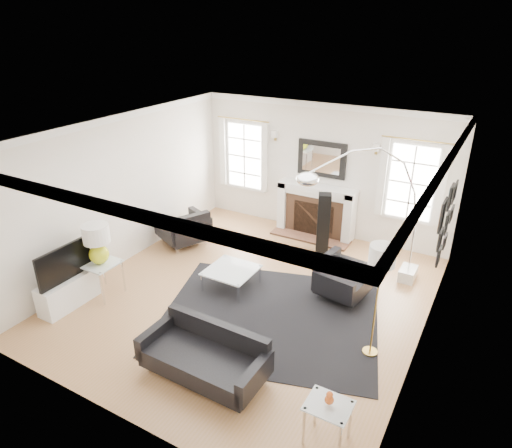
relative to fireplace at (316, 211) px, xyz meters
The scene contains 25 objects.
floor 2.84m from the fireplace, 90.00° to the right, with size 6.00×6.00×0.00m, color #AA7947.
back_wall 0.88m from the fireplace, 90.00° to the left, with size 5.50×0.04×2.80m, color silver.
front_wall 5.85m from the fireplace, 90.00° to the right, with size 5.50×0.04×2.80m, color silver.
left_wall 4.01m from the fireplace, 134.58° to the right, with size 0.04×6.00×2.80m, color silver.
right_wall 4.01m from the fireplace, 45.42° to the right, with size 0.04×6.00×2.80m, color silver.
ceiling 3.59m from the fireplace, 90.00° to the right, with size 5.50×6.00×0.02m, color white.
crown_molding 3.55m from the fireplace, 90.00° to the right, with size 5.50×6.00×0.12m, color white.
fireplace is the anchor object (origin of this frame).
mantel_mirror 1.12m from the fireplace, 90.00° to the left, with size 1.05×0.07×0.75m.
window_left 2.07m from the fireplace, behind, with size 1.24×0.15×1.62m.
window_right 2.07m from the fireplace, ahead, with size 1.24×0.15×1.62m.
gallery_wall 3.26m from the fireplace, 28.83° to the right, with size 0.04×1.73×1.29m.
tv_unit 5.12m from the fireplace, 118.55° to the right, with size 0.35×1.00×1.09m.
area_rug 3.26m from the fireplace, 79.83° to the right, with size 3.32×2.77×0.01m, color black.
sofa 4.72m from the fireplace, 84.73° to the right, with size 1.69×0.80×0.55m.
armchair_left 2.80m from the fireplace, 140.04° to the right, with size 1.13×1.19×0.63m.
armchair_right 2.44m from the fireplace, 57.20° to the right, with size 0.88×0.96×0.58m.
coffee_table 2.77m from the fireplace, 98.81° to the right, with size 0.81×0.81×0.36m.
side_table_left 4.54m from the fireplace, 118.98° to the right, with size 0.55×0.55×0.61m.
nesting_table 5.37m from the fireplace, 65.83° to the right, with size 0.49×0.41×0.54m.
gourd_lamp 4.56m from the fireplace, 118.98° to the right, with size 0.43×0.43×0.69m.
orange_vase 5.37m from the fireplace, 65.83° to the right, with size 0.10×0.10×0.16m.
arc_floor_lamp 2.29m from the fireplace, 47.07° to the right, with size 1.82×1.68×2.57m.
stick_floor_lamp 4.01m from the fireplace, 55.61° to the right, with size 0.34×0.34×1.70m.
speaker_tower 0.78m from the fireplace, 56.47° to the right, with size 0.25×0.25×1.23m, color black.
Camera 1 is at (3.31, -5.67, 4.34)m, focal length 32.00 mm.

